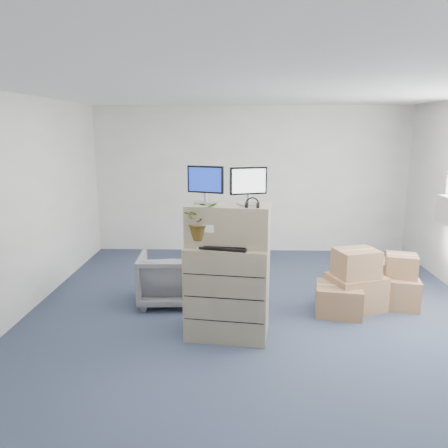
{
  "coord_description": "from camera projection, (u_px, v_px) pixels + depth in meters",
  "views": [
    {
      "loc": [
        -0.26,
        -4.9,
        2.37
      ],
      "look_at": [
        -0.42,
        0.4,
        1.21
      ],
      "focal_mm": 35.0,
      "sensor_mm": 36.0,
      "label": 1
    }
  ],
  "objects": [
    {
      "name": "ground",
      "position": [
        258.0,
        329.0,
        5.28
      ],
      "size": [
        7.0,
        7.0,
        0.0
      ],
      "primitive_type": "plane",
      "color": "#262D44",
      "rests_on": "ground"
    },
    {
      "name": "wall_back",
      "position": [
        251.0,
        180.0,
        8.41
      ],
      "size": [
        6.0,
        0.02,
        2.8
      ],
      "primitive_type": "cube",
      "color": "beige",
      "rests_on": "ground"
    },
    {
      "name": "filing_cabinet_lower",
      "position": [
        228.0,
        291.0,
        5.03
      ],
      "size": [
        0.99,
        0.69,
        1.08
      ],
      "primitive_type": "cube",
      "rotation": [
        0.0,
        0.0,
        -0.14
      ],
      "color": "gray",
      "rests_on": "ground"
    },
    {
      "name": "filing_cabinet_upper",
      "position": [
        228.0,
        225.0,
        4.91
      ],
      "size": [
        0.98,
        0.58,
        0.46
      ],
      "primitive_type": "cube",
      "rotation": [
        0.0,
        0.0,
        -0.14
      ],
      "color": "gray",
      "rests_on": "filing_cabinet_lower"
    },
    {
      "name": "monitor_left",
      "position": [
        205.0,
        182.0,
        4.89
      ],
      "size": [
        0.42,
        0.23,
        0.42
      ],
      "rotation": [
        0.0,
        0.0,
        -0.32
      ],
      "color": "#99999E",
      "rests_on": "filing_cabinet_upper"
    },
    {
      "name": "monitor_right",
      "position": [
        249.0,
        184.0,
        4.79
      ],
      "size": [
        0.41,
        0.22,
        0.42
      ],
      "rotation": [
        0.0,
        0.0,
        0.31
      ],
      "color": "#99999E",
      "rests_on": "filing_cabinet_upper"
    },
    {
      "name": "headphones",
      "position": [
        252.0,
        204.0,
        4.66
      ],
      "size": [
        0.15,
        0.04,
        0.15
      ],
      "primitive_type": "torus",
      "rotation": [
        1.57,
        0.0,
        -0.14
      ],
      "color": "black",
      "rests_on": "filing_cabinet_upper"
    },
    {
      "name": "keyboard",
      "position": [
        224.0,
        247.0,
        4.79
      ],
      "size": [
        0.56,
        0.34,
        0.03
      ],
      "primitive_type": "cube",
      "rotation": [
        0.0,
        0.0,
        -0.24
      ],
      "color": "black",
      "rests_on": "filing_cabinet_lower"
    },
    {
      "name": "mouse",
      "position": [
        258.0,
        249.0,
        4.74
      ],
      "size": [
        0.1,
        0.08,
        0.03
      ],
      "primitive_type": "ellipsoid",
      "rotation": [
        0.0,
        0.0,
        -0.28
      ],
      "color": "silver",
      "rests_on": "filing_cabinet_lower"
    },
    {
      "name": "water_bottle",
      "position": [
        233.0,
        234.0,
        4.93
      ],
      "size": [
        0.07,
        0.07,
        0.25
      ],
      "primitive_type": "cylinder",
      "color": "gray",
      "rests_on": "filing_cabinet_lower"
    },
    {
      "name": "phone_dock",
      "position": [
        223.0,
        241.0,
        4.97
      ],
      "size": [
        0.06,
        0.06,
        0.13
      ],
      "rotation": [
        0.0,
        0.0,
        -0.14
      ],
      "color": "silver",
      "rests_on": "filing_cabinet_lower"
    },
    {
      "name": "external_drive",
      "position": [
        259.0,
        242.0,
        4.95
      ],
      "size": [
        0.24,
        0.2,
        0.07
      ],
      "primitive_type": "cube",
      "rotation": [
        0.0,
        0.0,
        -0.14
      ],
      "color": "black",
      "rests_on": "filing_cabinet_lower"
    },
    {
      "name": "tissue_box",
      "position": [
        255.0,
        236.0,
        4.91
      ],
      "size": [
        0.26,
        0.16,
        0.09
      ],
      "primitive_type": "cube",
      "rotation": [
        0.0,
        0.0,
        0.17
      ],
      "color": "#409DDA",
      "rests_on": "external_drive"
    },
    {
      "name": "potted_plant",
      "position": [
        200.0,
        226.0,
        4.82
      ],
      "size": [
        0.49,
        0.52,
        0.42
      ],
      "rotation": [
        0.0,
        0.0,
        -0.14
      ],
      "color": "#9EBB97",
      "rests_on": "filing_cabinet_lower"
    },
    {
      "name": "office_chair",
      "position": [
        168.0,
        276.0,
        6.0
      ],
      "size": [
        0.8,
        0.75,
        0.78
      ],
      "primitive_type": "imported",
      "rotation": [
        0.0,
        0.0,
        3.2
      ],
      "color": "slate",
      "rests_on": "ground"
    },
    {
      "name": "cardboard_boxes",
      "position": [
        367.0,
        284.0,
        5.94
      ],
      "size": [
        1.48,
        1.48,
        0.83
      ],
      "color": "#936C47",
      "rests_on": "ground"
    }
  ]
}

